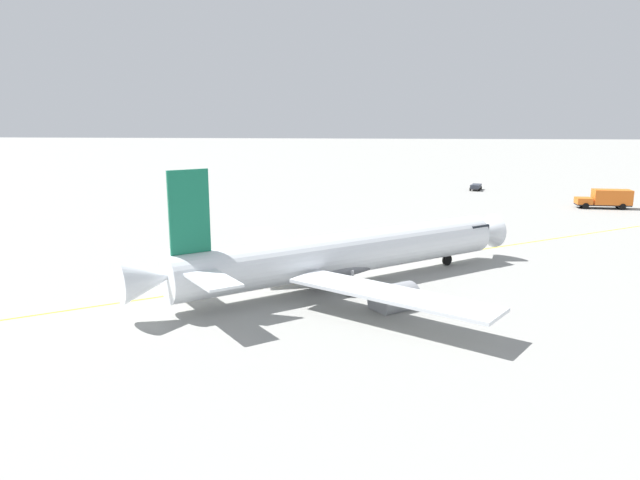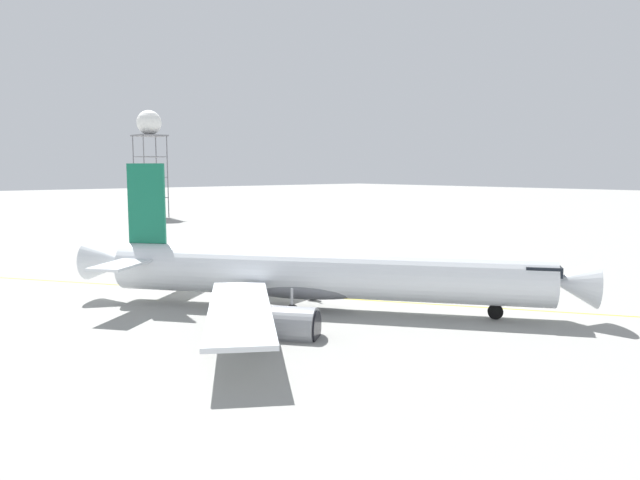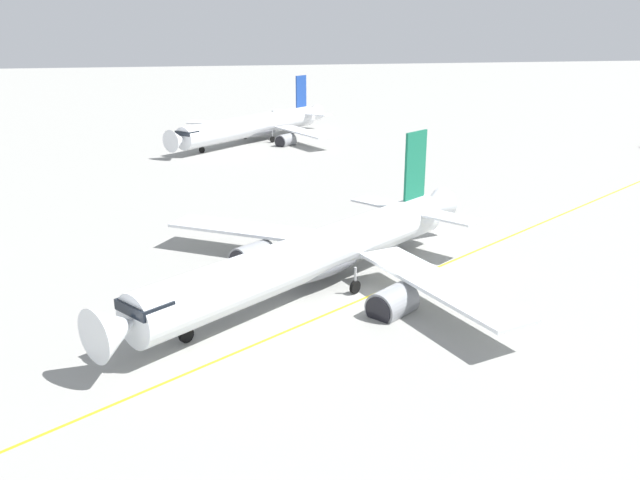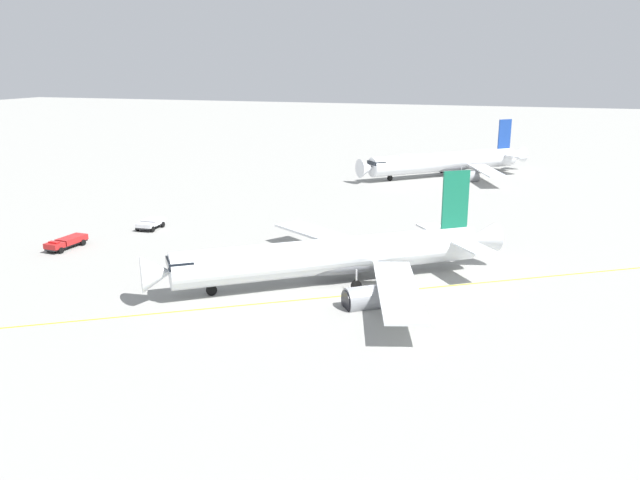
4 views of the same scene
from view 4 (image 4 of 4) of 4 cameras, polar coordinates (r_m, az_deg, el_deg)
name	(u,v)px [view 4 (image 4 of 4)]	position (r m, az deg, el deg)	size (l,w,h in m)	color
ground_plane	(367,296)	(65.31, 4.18, -4.91)	(600.00, 600.00, 0.00)	gray
airliner_main	(335,258)	(68.36, 1.35, -1.57)	(33.70, 30.85, 11.83)	silver
airliner_secondary	(447,163)	(135.77, 11.14, 6.72)	(32.10, 31.04, 11.37)	white
pushback_tug_truck	(151,223)	(93.74, -14.72, 1.44)	(2.79, 4.27, 1.30)	#232326
ops_pickup_truck_extra	(66,242)	(87.18, -21.47, -0.17)	(2.52, 5.89, 1.41)	#232326
taxiway_centreline	(321,298)	(64.49, 0.05, -5.14)	(153.37, 99.93, 0.01)	yellow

